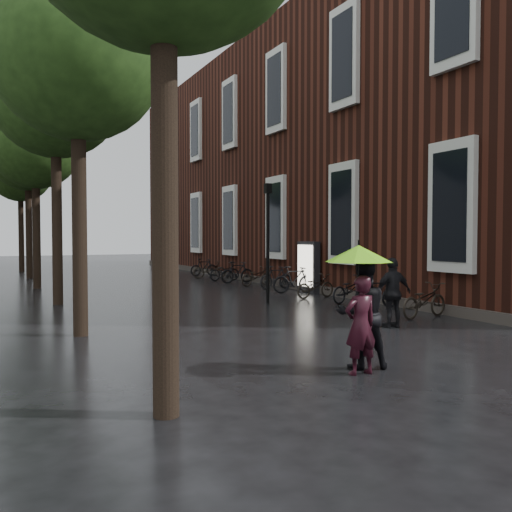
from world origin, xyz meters
TOP-DOWN VIEW (x-y plane):
  - ground at (0.00, 0.00)m, footprint 120.00×120.00m
  - brick_building at (10.47, 19.46)m, footprint 10.20×33.20m
  - street_trees at (-3.99, 15.91)m, footprint 4.33×34.03m
  - person_burgundy at (-0.65, 1.56)m, footprint 0.59×0.39m
  - person_black at (-0.35, 1.90)m, footprint 1.05×0.93m
  - lime_umbrella at (-0.58, 1.71)m, footprint 1.08×1.08m
  - pedestrian_walking at (2.77, 4.77)m, footprint 1.02×0.49m
  - parked_bicycles at (4.59, 13.99)m, footprint 2.09×17.72m
  - ad_lightbox at (5.30, 12.64)m, footprint 0.30×1.32m
  - lamp_post at (2.23, 10.18)m, footprint 0.20×0.20m
  - cycle_sign at (-2.58, 18.21)m, footprint 0.16×0.56m

SIDE VIEW (x-z plane):
  - ground at x=0.00m, z-range 0.00..0.00m
  - parked_bicycles at x=4.59m, z-range -0.05..0.99m
  - person_burgundy at x=-0.65m, z-range 0.00..1.58m
  - pedestrian_walking at x=2.77m, z-range 0.00..1.68m
  - person_black at x=-0.35m, z-range 0.00..1.80m
  - ad_lightbox at x=5.30m, z-range 0.00..1.99m
  - lime_umbrella at x=-0.58m, z-range 1.12..2.71m
  - cycle_sign at x=-2.58m, z-range 0.50..3.60m
  - lamp_post at x=2.23m, z-range 0.42..4.31m
  - brick_building at x=10.47m, z-range -0.01..11.99m
  - street_trees at x=-3.99m, z-range 1.88..10.79m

